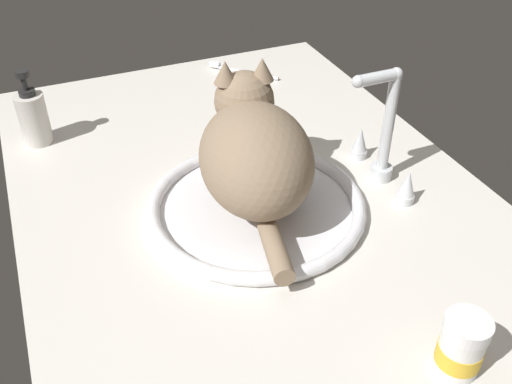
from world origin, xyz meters
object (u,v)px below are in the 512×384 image
at_px(cat, 254,150).
at_px(soap_pump_bottle, 33,117).
at_px(sink_basin, 256,206).
at_px(toothbrush, 242,71).
at_px(faucet, 383,140).
at_px(pill_bottle, 461,347).

height_order(cat, soap_pump_bottle, cat).
xyz_separation_m(sink_basin, soap_pump_bottle, (-0.38, -0.32, 0.05)).
bearing_deg(toothbrush, cat, -19.49).
distance_m(sink_basin, soap_pump_bottle, 0.49).
relative_size(soap_pump_bottle, toothbrush, 1.10).
height_order(faucet, cat, cat).
height_order(pill_bottle, soap_pump_bottle, soap_pump_bottle).
bearing_deg(soap_pump_bottle, cat, 41.63).
xyz_separation_m(pill_bottle, toothbrush, (-0.90, 0.07, -0.03)).
bearing_deg(soap_pump_bottle, faucet, 56.03).
relative_size(faucet, soap_pump_bottle, 1.42).
bearing_deg(toothbrush, pill_bottle, -4.43).
relative_size(sink_basin, cat, 1.04).
bearing_deg(pill_bottle, sink_basin, -164.52).
relative_size(cat, soap_pump_bottle, 2.31).
height_order(faucet, pill_bottle, faucet).
bearing_deg(sink_basin, toothbrush, 160.76).
distance_m(sink_basin, toothbrush, 0.54).
xyz_separation_m(cat, pill_bottle, (0.41, 0.11, -0.07)).
distance_m(sink_basin, faucet, 0.25).
relative_size(faucet, cat, 0.61).
bearing_deg(toothbrush, soap_pump_bottle, -74.77).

